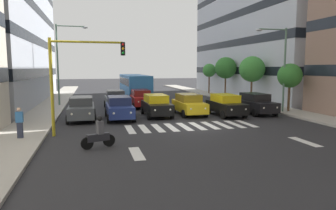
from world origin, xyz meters
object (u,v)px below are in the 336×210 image
Objects in this scene: car_2 at (189,104)px; bus_behind_traffic at (134,85)px; pedestrian_waiting at (20,122)px; car_4 at (119,108)px; car_1 at (226,105)px; street_tree_2 at (226,68)px; street_tree_1 at (252,69)px; car_5 at (82,108)px; street_tree_0 at (290,76)px; car_row2_1 at (141,98)px; street_lamp_left at (280,61)px; motorcycle_with_rider at (99,135)px; car_0 at (255,103)px; car_row2_0 at (115,99)px; street_lamp_right at (62,57)px; car_3 at (156,105)px; traffic_light_gantry at (73,71)px; street_tree_3 at (209,71)px.

car_2 is 0.42× the size of bus_behind_traffic.
car_4 is at bearing -136.25° from pedestrian_waiting.
street_tree_2 reaches higher than car_1.
car_1 is at bearing 65.34° from street_tree_2.
car_4 is 16.07m from street_tree_1.
street_tree_0 reaches higher than car_5.
car_row2_1 is 0.64× the size of street_lamp_left.
pedestrian_waiting is (3.00, 5.83, 0.11)m from car_5.
car_5 is at bearing -2.16° from street_lamp_left.
bus_behind_traffic is 6.39× the size of motorcycle_with_rider.
car_0 is 1.00× the size of car_row2_0.
street_lamp_right is at bearing -25.82° from street_tree_0.
street_tree_0 reaches higher than car_row2_1.
pedestrian_waiting reaches higher than car_0.
traffic_light_gantry is (5.96, 5.62, 2.80)m from car_3.
bus_behind_traffic is (8.34, -13.34, 0.97)m from car_0.
street_tree_2 is at bearing -138.18° from car_4.
motorcycle_with_rider is (7.47, 8.84, -0.24)m from car_2.
car_4 is (5.75, 0.81, 0.00)m from car_2.
car_3 and car_row2_0 have the same top height.
street_tree_0 is (-14.51, 0.08, 2.29)m from car_4.
car_5 is 8.24m from car_row2_1.
car_1 is 1.00× the size of car_2.
traffic_light_gantry reaches higher than car_4.
street_lamp_left reaches higher than car_2.
car_row2_1 reaches higher than motorcycle_with_rider.
street_tree_3 is (-14.77, -18.86, 2.56)m from car_4.
street_tree_0 is (-3.16, 0.05, 2.29)m from car_0.
bus_behind_traffic reaches higher than car_1.
car_4 is at bearing 23.41° from street_tree_1.
car_5 is 2.72× the size of pedestrian_waiting.
traffic_light_gantry is 25.17m from street_tree_2.
bus_behind_traffic is (-0.33, -6.77, 0.97)m from car_row2_1.
bus_behind_traffic is 11.85m from street_tree_2.
car_3 is 1.03× the size of street_tree_3.
car_3 is 1.00× the size of car_5.
car_5 is (14.09, -0.37, 0.00)m from car_0.
traffic_light_gantry is at bearing 15.56° from street_lamp_left.
street_tree_1 is (-11.83, 0.25, 2.82)m from car_row2_1.
motorcycle_with_rider is at bearing 82.40° from car_row2_0.
car_3 is 10.04m from motorcycle_with_rider.
car_row2_0 is at bearing -105.77° from traffic_light_gantry.
car_2 is at bearing 135.17° from car_row2_0.
traffic_light_gantry reaches higher than car_1.
car_4 is 7.95m from pedestrian_waiting.
street_lamp_right is at bearing -80.27° from motorcycle_with_rider.
car_0 is 13.91m from street_tree_2.
street_lamp_left is (-4.85, -0.08, 3.55)m from car_1.
street_lamp_right is (18.03, -9.47, 0.52)m from street_lamp_left.
street_tree_2 is at bearing -104.24° from car_0.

